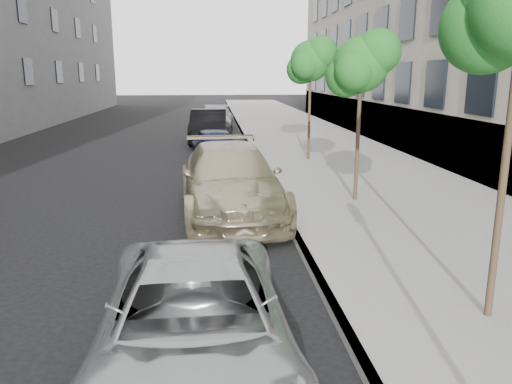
{
  "coord_description": "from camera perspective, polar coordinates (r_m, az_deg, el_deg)",
  "views": [
    {
      "loc": [
        -0.53,
        -4.47,
        3.36
      ],
      "look_at": [
        0.17,
        3.36,
        1.5
      ],
      "focal_mm": 35.0,
      "sensor_mm": 36.0,
      "label": 1
    }
  ],
  "objects": [
    {
      "name": "sidewalk",
      "position": [
        29.06,
        4.57,
        6.79
      ],
      "size": [
        6.4,
        72.0,
        0.14
      ],
      "primitive_type": "cube",
      "color": "gray",
      "rests_on": "ground"
    },
    {
      "name": "curb",
      "position": [
        28.71,
        -1.64,
        6.75
      ],
      "size": [
        0.15,
        72.0,
        0.14
      ],
      "primitive_type": "cube",
      "color": "#9E9B93",
      "rests_on": "ground"
    },
    {
      "name": "tree_mid",
      "position": [
        13.03,
        12.05,
        14.09
      ],
      "size": [
        1.73,
        1.53,
        4.31
      ],
      "color": "#38281C",
      "rests_on": "sidewalk"
    },
    {
      "name": "tree_far",
      "position": [
        19.35,
        6.34,
        14.69
      ],
      "size": [
        1.82,
        1.62,
        4.6
      ],
      "color": "#38281C",
      "rests_on": "sidewalk"
    },
    {
      "name": "minivan",
      "position": [
        5.8,
        -7.08,
        -14.65
      ],
      "size": [
        2.3,
        4.74,
        1.3
      ],
      "primitive_type": "imported",
      "rotation": [
        0.0,
        0.0,
        0.03
      ],
      "color": "#AAADAE",
      "rests_on": "ground"
    },
    {
      "name": "suv",
      "position": [
        12.23,
        -2.95,
        1.39
      ],
      "size": [
        2.7,
        5.89,
        1.67
      ],
      "primitive_type": "imported",
      "rotation": [
        0.0,
        0.0,
        0.06
      ],
      "color": "tan",
      "rests_on": "ground"
    },
    {
      "name": "sedan_blue",
      "position": [
        19.28,
        -4.6,
        5.25
      ],
      "size": [
        2.12,
        4.1,
        1.33
      ],
      "primitive_type": "imported",
      "rotation": [
        0.0,
        0.0,
        0.14
      ],
      "color": "#11143A",
      "rests_on": "ground"
    },
    {
      "name": "sedan_black",
      "position": [
        25.07,
        -5.44,
        7.47
      ],
      "size": [
        1.89,
        5.05,
        1.65
      ],
      "primitive_type": "imported",
      "rotation": [
        0.0,
        0.0,
        -0.03
      ],
      "color": "black",
      "rests_on": "ground"
    },
    {
      "name": "sedan_rear",
      "position": [
        30.71,
        -4.67,
        8.4
      ],
      "size": [
        2.48,
        5.26,
        1.48
      ],
      "primitive_type": "imported",
      "rotation": [
        0.0,
        0.0,
        -0.08
      ],
      "color": "#A2A4AA",
      "rests_on": "ground"
    }
  ]
}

